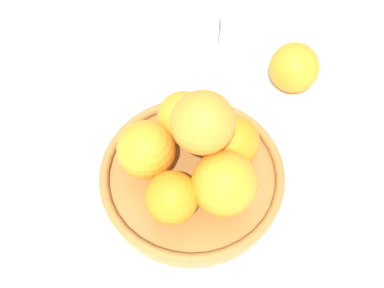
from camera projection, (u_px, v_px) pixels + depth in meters
ground_plane at (192, 183)px, 0.71m from camera, size 4.00×4.00×0.00m
fruit_bowl at (192, 177)px, 0.69m from camera, size 0.24×0.24×0.03m
orange_pile at (195, 151)px, 0.64m from camera, size 0.18×0.18×0.13m
stray_orange at (294, 68)px, 0.76m from camera, size 0.07×0.07×0.07m
drinking_glass at (193, 26)px, 0.78m from camera, size 0.07×0.07×0.11m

